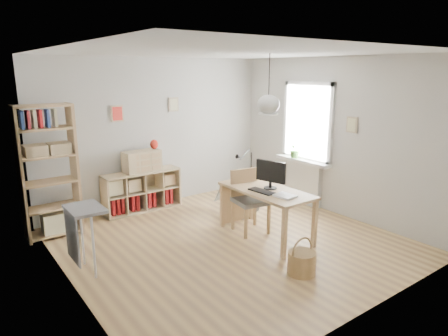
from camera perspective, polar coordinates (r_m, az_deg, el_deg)
ground at (r=6.01m, az=0.94°, el=-10.46°), size 4.50×4.50×0.00m
room_shell at (r=5.74m, az=6.37°, el=9.02°), size 4.50×4.50×4.50m
window_unit at (r=7.50m, az=11.88°, el=6.46°), size 0.07×1.16×1.46m
radiator at (r=7.70m, az=11.29°, el=-2.07°), size 0.10×0.80×0.80m
windowsill at (r=7.56m, az=11.18°, el=1.01°), size 0.22×1.20×0.06m
desk at (r=6.00m, az=6.03°, el=-3.87°), size 0.70×1.50×0.75m
cube_shelf at (r=7.37m, az=-11.89°, el=-3.64°), size 1.40×0.38×0.72m
tall_bookshelf at (r=6.44m, az=-23.89°, el=0.21°), size 0.80×0.38×2.00m
side_table at (r=5.21m, az=-19.84°, el=-7.32°), size 0.40×0.55×0.85m
chair at (r=6.24m, az=3.54°, el=-4.12°), size 0.54×0.54×0.97m
wicker_basket at (r=5.17m, az=11.02°, el=-13.03°), size 0.36×0.35×0.49m
storage_chest at (r=7.10m, az=2.34°, el=-4.94°), size 0.76×0.79×0.58m
monitor at (r=5.95m, az=6.68°, el=-0.73°), size 0.19×0.48×0.42m
keyboard at (r=5.83m, az=5.40°, el=-3.32°), size 0.19×0.43×0.02m
task_lamp at (r=6.39m, az=2.86°, el=0.95°), size 0.42×0.15×0.44m
yarn_ball at (r=6.40m, az=3.32°, el=-1.07°), size 0.16×0.16×0.16m
paper_tray at (r=5.65m, az=8.72°, el=-3.96°), size 0.25×0.30×0.03m
drawer_chest at (r=7.20m, az=-11.65°, el=0.97°), size 0.67×0.33×0.37m
red_vase at (r=7.25m, az=-9.96°, el=3.35°), size 0.14×0.14×0.17m
potted_plant at (r=7.63m, az=10.12°, el=2.58°), size 0.32×0.29×0.31m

